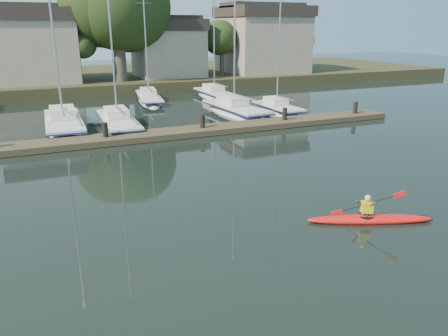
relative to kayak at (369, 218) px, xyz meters
name	(u,v)px	position (x,y,z in m)	size (l,w,h in m)	color
ground	(268,234)	(-3.66, 0.61, -0.17)	(160.00, 160.00, 0.00)	black
kayak	(369,218)	(0.00, 0.00, 0.00)	(4.34, 2.20, 1.42)	red
dock	(156,135)	(-3.66, 14.61, 0.03)	(34.00, 2.00, 1.80)	#4A3E2A
sailboat_1	(65,132)	(-8.61, 19.43, -0.38)	(2.59, 9.56, 15.54)	silver
sailboat_2	(119,129)	(-5.21, 18.62, -0.36)	(2.30, 9.01, 14.83)	silver
sailboat_3	(236,117)	(3.91, 19.46, -0.38)	(3.02, 9.02, 14.30)	silver
sailboat_4	(278,115)	(7.29, 18.84, -0.35)	(2.04, 6.59, 11.17)	silver
sailboat_6	(149,103)	(-0.70, 28.09, -0.34)	(3.16, 9.15, 14.27)	silver
sailboat_7	(215,100)	(5.60, 27.62, -0.36)	(2.24, 7.94, 12.73)	silver
shore	(108,56)	(-2.04, 40.90, 3.06)	(90.00, 25.25, 12.75)	#2F371B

